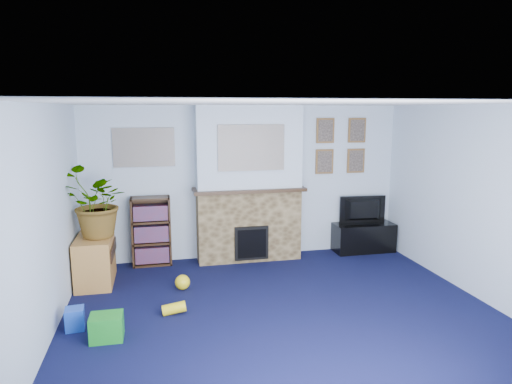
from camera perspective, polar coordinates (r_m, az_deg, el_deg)
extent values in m
cube|color=#0E1035|center=(5.47, 3.53, -15.01)|extent=(5.00, 4.50, 0.01)
cube|color=white|center=(4.95, 3.84, 11.00)|extent=(5.00, 4.50, 0.01)
cube|color=silver|center=(7.23, -1.25, 1.23)|extent=(5.00, 0.04, 2.40)
cube|color=silver|center=(3.07, 15.60, -11.80)|extent=(5.00, 0.04, 2.40)
cube|color=silver|center=(5.01, -25.03, -3.80)|extent=(0.04, 4.50, 2.40)
cube|color=silver|center=(6.24, 26.34, -1.29)|extent=(0.04, 4.50, 2.40)
cube|color=brown|center=(7.17, -0.92, -4.15)|extent=(1.60, 0.40, 1.10)
cube|color=brown|center=(6.97, -0.95, 5.45)|extent=(1.60, 0.40, 1.30)
cube|color=brown|center=(7.02, -0.89, 0.34)|extent=(1.72, 0.50, 0.05)
cube|color=brown|center=(7.03, -0.57, -6.38)|extent=(0.52, 0.08, 0.52)
cube|color=brown|center=(6.99, -0.51, -6.48)|extent=(0.44, 0.02, 0.44)
cube|color=gray|center=(6.75, -0.59, 5.56)|extent=(1.00, 0.03, 0.68)
cube|color=gray|center=(7.01, -13.83, 5.44)|extent=(0.90, 0.03, 0.58)
cube|color=brown|center=(7.49, 8.65, 7.59)|extent=(0.30, 0.03, 0.40)
cube|color=brown|center=(7.70, 12.51, 7.54)|extent=(0.30, 0.03, 0.40)
cube|color=brown|center=(7.53, 8.55, 3.79)|extent=(0.30, 0.03, 0.40)
cube|color=brown|center=(7.74, 12.36, 3.84)|extent=(0.30, 0.03, 0.40)
cube|color=black|center=(7.84, 13.28, -5.61)|extent=(1.00, 0.42, 0.47)
imported|color=black|center=(7.75, 13.36, -2.22)|extent=(0.79, 0.16, 0.45)
cube|color=#321F12|center=(7.21, -12.93, -4.53)|extent=(0.58, 0.02, 1.05)
cube|color=#321F12|center=(7.10, -15.17, -4.87)|extent=(0.03, 0.28, 1.05)
cube|color=#321F12|center=(7.09, -10.71, -4.70)|extent=(0.03, 0.28, 1.05)
cube|color=#321F12|center=(7.24, -12.78, -8.69)|extent=(0.56, 0.28, 0.03)
cube|color=#321F12|center=(7.14, -12.88, -6.15)|extent=(0.56, 0.28, 0.03)
cube|color=#321F12|center=(7.05, -12.99, -3.57)|extent=(0.56, 0.28, 0.03)
cube|color=#321F12|center=(6.98, -13.11, -0.74)|extent=(0.56, 0.28, 0.03)
cube|color=#321F12|center=(7.18, -12.83, -7.55)|extent=(0.50, 0.22, 0.24)
cube|color=#321F12|center=(7.09, -12.93, -5.01)|extent=(0.50, 0.22, 0.24)
cube|color=#321F12|center=(7.01, -13.04, -2.48)|extent=(0.50, 0.22, 0.22)
cube|color=#BB803C|center=(6.61, -19.47, -7.80)|extent=(0.46, 0.83, 0.65)
imported|color=#26661E|center=(6.37, -19.49, -1.30)|extent=(1.13, 1.13, 0.95)
cube|color=gold|center=(6.98, -0.78, 1.08)|extent=(0.09, 0.05, 0.13)
cylinder|color=#B2BFC6|center=(7.03, 1.17, 1.23)|extent=(0.06, 0.06, 0.18)
sphere|color=gray|center=(6.89, -5.32, 0.88)|extent=(0.12, 0.12, 0.12)
cylinder|color=blue|center=(7.15, 4.63, 1.19)|extent=(0.06, 0.06, 0.12)
cube|color=#198C26|center=(5.12, -18.17, -15.67)|extent=(0.33, 0.27, 0.26)
sphere|color=yellow|center=(6.18, -9.18, -11.15)|extent=(0.20, 0.20, 0.20)
cube|color=blue|center=(5.45, -21.70, -14.60)|extent=(0.21, 0.21, 0.24)
cylinder|color=yellow|center=(5.52, -10.19, -14.13)|extent=(0.28, 0.13, 0.16)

